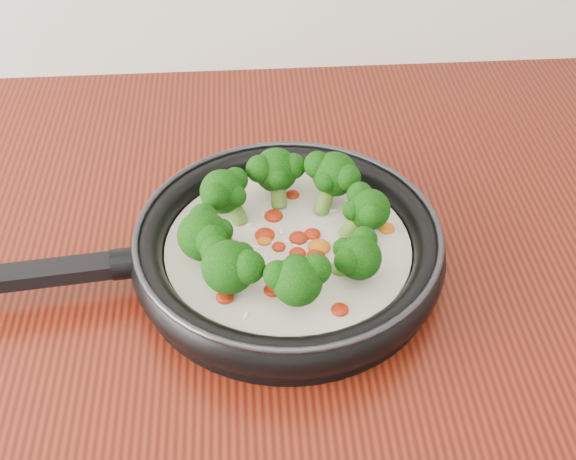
{
  "coord_description": "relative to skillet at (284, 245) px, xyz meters",
  "views": [
    {
      "loc": [
        -0.14,
        0.58,
        1.41
      ],
      "look_at": [
        -0.11,
        1.1,
        0.95
      ],
      "focal_mm": 46.1,
      "sensor_mm": 36.0,
      "label": 1
    }
  ],
  "objects": [
    {
      "name": "skillet",
      "position": [
        0.0,
        0.0,
        0.0
      ],
      "size": [
        0.48,
        0.33,
        0.09
      ],
      "color": "black",
      "rests_on": "counter"
    }
  ]
}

